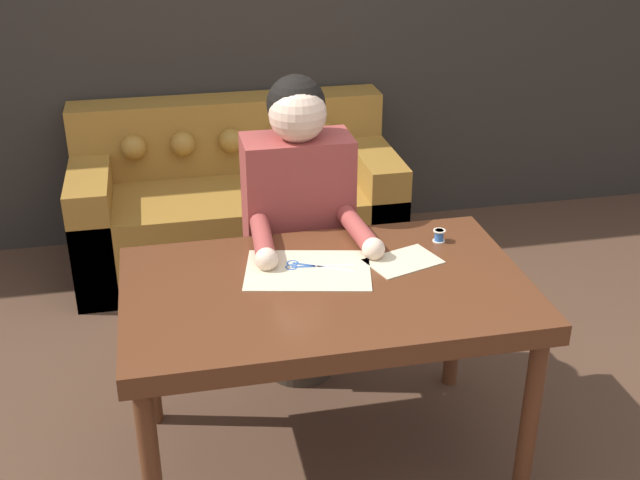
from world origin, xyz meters
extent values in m
plane|color=#4C3323|center=(0.00, 0.00, 0.00)|extent=(16.00, 16.00, 0.00)
cube|color=#562D19|center=(-0.04, -0.01, 0.69)|extent=(1.33, 0.81, 0.07)
cylinder|color=#562D19|center=(-0.65, -0.35, 0.33)|extent=(0.06, 0.06, 0.66)
cylinder|color=#562D19|center=(0.56, -0.35, 0.33)|extent=(0.06, 0.06, 0.66)
cylinder|color=#562D19|center=(-0.65, 0.33, 0.33)|extent=(0.06, 0.06, 0.66)
cylinder|color=#562D19|center=(0.56, 0.33, 0.33)|extent=(0.06, 0.06, 0.66)
cube|color=olive|center=(-0.17, 1.59, 0.22)|extent=(1.64, 0.77, 0.44)
cube|color=olive|center=(-0.17, 1.87, 0.63)|extent=(1.64, 0.22, 0.39)
cube|color=olive|center=(-0.89, 1.59, 0.30)|extent=(0.20, 0.77, 0.60)
cube|color=olive|center=(0.55, 1.59, 0.30)|extent=(0.20, 0.77, 0.60)
sphere|color=olive|center=(-0.67, 1.74, 0.63)|extent=(0.13, 0.13, 0.13)
sphere|color=olive|center=(-0.42, 1.74, 0.63)|extent=(0.13, 0.13, 0.13)
sphere|color=olive|center=(-0.17, 1.74, 0.63)|extent=(0.13, 0.13, 0.13)
sphere|color=olive|center=(0.08, 1.74, 0.63)|extent=(0.13, 0.13, 0.13)
sphere|color=olive|center=(0.33, 1.74, 0.63)|extent=(0.13, 0.13, 0.13)
cube|color=white|center=(0.14, 1.49, 0.44)|extent=(0.39, 0.25, 0.00)
cylinder|color=#33281E|center=(-0.03, 0.55, 0.22)|extent=(0.28, 0.28, 0.45)
cube|color=#993D38|center=(-0.03, 0.55, 0.74)|extent=(0.41, 0.22, 0.59)
sphere|color=beige|center=(-0.03, 0.53, 1.14)|extent=(0.21, 0.21, 0.21)
sphere|color=black|center=(-0.03, 0.56, 1.16)|extent=(0.22, 0.22, 0.22)
cylinder|color=#993D38|center=(-0.21, 0.29, 0.76)|extent=(0.09, 0.31, 0.07)
sphere|color=beige|center=(-0.22, 0.13, 0.76)|extent=(0.08, 0.08, 0.08)
cylinder|color=#993D38|center=(0.14, 0.29, 0.76)|extent=(0.10, 0.31, 0.07)
sphere|color=beige|center=(0.16, 0.13, 0.76)|extent=(0.08, 0.08, 0.08)
cube|color=beige|center=(-0.08, 0.09, 0.73)|extent=(0.47, 0.37, 0.00)
cube|color=beige|center=(0.25, 0.09, 0.73)|extent=(0.28, 0.23, 0.00)
cube|color=silver|center=(0.01, 0.10, 0.73)|extent=(0.13, 0.03, 0.00)
cube|color=#2D569E|center=(-0.09, 0.11, 0.73)|extent=(0.09, 0.02, 0.00)
torus|color=#2D569E|center=(-0.14, 0.12, 0.73)|extent=(0.04, 0.04, 0.01)
cube|color=silver|center=(0.01, 0.08, 0.73)|extent=(0.12, 0.07, 0.00)
cube|color=#2D569E|center=(-0.09, 0.13, 0.73)|extent=(0.08, 0.05, 0.00)
torus|color=#2D569E|center=(-0.13, 0.15, 0.73)|extent=(0.04, 0.04, 0.01)
cylinder|color=silver|center=(-0.05, 0.11, 0.73)|extent=(0.01, 0.01, 0.01)
cylinder|color=#3366B2|center=(0.42, 0.21, 0.75)|extent=(0.03, 0.03, 0.04)
cylinder|color=beige|center=(0.42, 0.21, 0.77)|extent=(0.04, 0.04, 0.00)
cylinder|color=beige|center=(0.42, 0.21, 0.73)|extent=(0.04, 0.04, 0.00)
camera|label=1|loc=(-0.53, -2.24, 2.01)|focal=45.00mm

